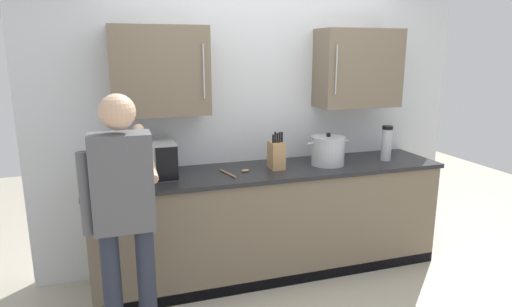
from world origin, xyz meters
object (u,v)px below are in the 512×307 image
(thermos_flask, at_px, (387,143))
(knife_block, at_px, (276,155))
(microwave_oven, at_px, (133,162))
(wooden_spoon, at_px, (236,172))
(person_figure, at_px, (124,208))
(stock_pot, at_px, (328,151))

(thermos_flask, bearing_deg, knife_block, 178.27)
(microwave_oven, relative_size, thermos_flask, 2.43)
(wooden_spoon, distance_m, thermos_flask, 1.39)
(wooden_spoon, bearing_deg, knife_block, 5.09)
(microwave_oven, height_order, wooden_spoon, microwave_oven)
(knife_block, relative_size, thermos_flask, 1.02)
(knife_block, relative_size, person_figure, 0.19)
(knife_block, bearing_deg, microwave_oven, 177.92)
(knife_block, xyz_separation_m, thermos_flask, (1.03, -0.03, 0.04))
(microwave_oven, xyz_separation_m, wooden_spoon, (0.78, -0.07, -0.13))
(microwave_oven, relative_size, person_figure, 0.46)
(microwave_oven, height_order, stock_pot, microwave_oven)
(knife_block, bearing_deg, person_figure, -148.22)
(knife_block, relative_size, stock_pot, 0.82)
(person_figure, bearing_deg, stock_pot, 23.89)
(knife_block, height_order, person_figure, person_figure)
(person_figure, bearing_deg, thermos_flask, 17.92)
(microwave_oven, xyz_separation_m, person_figure, (-0.09, -0.80, -0.07))
(wooden_spoon, bearing_deg, microwave_oven, 174.70)
(knife_block, relative_size, wooden_spoon, 1.23)
(person_figure, bearing_deg, wooden_spoon, 39.81)
(microwave_oven, xyz_separation_m, thermos_flask, (2.16, -0.07, 0.02))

